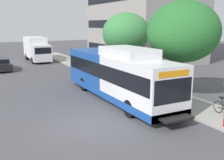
{
  "coord_description": "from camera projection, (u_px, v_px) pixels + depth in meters",
  "views": [
    {
      "loc": [
        -4.86,
        -11.81,
        5.12
      ],
      "look_at": [
        2.88,
        2.84,
        1.6
      ],
      "focal_mm": 42.91,
      "sensor_mm": 36.0,
      "label": 1
    }
  ],
  "objects": [
    {
      "name": "transit_bus",
      "position": [
        117.0,
        75.0,
        18.12
      ],
      "size": [
        2.58,
        12.25,
        3.65
      ],
      "color": "white",
      "rests_on": "ground"
    },
    {
      "name": "street_tree_mid_block",
      "position": [
        126.0,
        33.0,
        24.95
      ],
      "size": [
        4.45,
        4.45,
        5.97
      ],
      "color": "#4C3823",
      "rests_on": "sidewalk_curb"
    },
    {
      "name": "ground_plane",
      "position": [
        47.0,
        92.0,
        20.42
      ],
      "size": [
        120.0,
        120.0,
        0.0
      ],
      "primitive_type": "plane",
      "color": "#4C4C51"
    },
    {
      "name": "parked_car_far_lane",
      "position": [
        1.0,
        64.0,
        29.61
      ],
      "size": [
        1.8,
        4.5,
        1.33
      ],
      "color": "black",
      "rests_on": "ground"
    },
    {
      "name": "sidewalk_curb",
      "position": [
        138.0,
        86.0,
        21.87
      ],
      "size": [
        3.0,
        56.0,
        0.14
      ],
      "primitive_type": "cube",
      "color": "#A8A399",
      "rests_on": "ground"
    },
    {
      "name": "box_truck_background",
      "position": [
        37.0,
        48.0,
        36.63
      ],
      "size": [
        2.32,
        7.01,
        3.25
      ],
      "color": "silver",
      "rests_on": "ground"
    },
    {
      "name": "street_tree_near_stop",
      "position": [
        183.0,
        32.0,
        17.65
      ],
      "size": [
        4.79,
        4.79,
        6.47
      ],
      "color": "#4C3823",
      "rests_on": "sidewalk_curb"
    }
  ]
}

